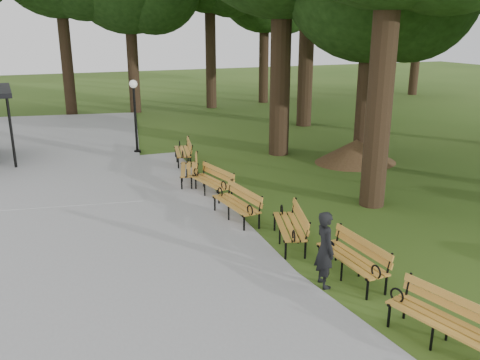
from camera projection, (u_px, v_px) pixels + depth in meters
name	position (u px, v px, depth m)	size (l,w,h in m)	color
ground	(299.00, 268.00, 10.76)	(100.00, 100.00, 0.00)	#2F4E16
path	(91.00, 242.00, 11.98)	(12.00, 38.00, 0.06)	#97979A
person	(325.00, 249.00, 9.85)	(0.57, 0.37, 1.56)	black
lamp_post	(134.00, 100.00, 19.90)	(0.32, 0.32, 2.93)	black
dirt_mound	(356.00, 151.00, 19.00)	(2.66, 2.66, 0.88)	#47301C
bench_1	(441.00, 321.00, 8.05)	(1.90, 0.64, 0.88)	#C9882E
bench_2	(351.00, 259.00, 10.20)	(1.90, 0.64, 0.88)	#C9882E
bench_3	(289.00, 226.00, 11.85)	(1.90, 0.64, 0.88)	#C9882E
bench_4	(236.00, 204.00, 13.32)	(1.90, 0.64, 0.88)	#C9882E
bench_5	(211.00, 182.00, 15.22)	(1.90, 0.64, 0.88)	#C9882E
bench_6	(189.00, 170.00, 16.52)	(1.90, 0.64, 0.88)	#C9882E
bench_7	(183.00, 152.00, 18.86)	(1.90, 0.64, 0.88)	#C9882E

